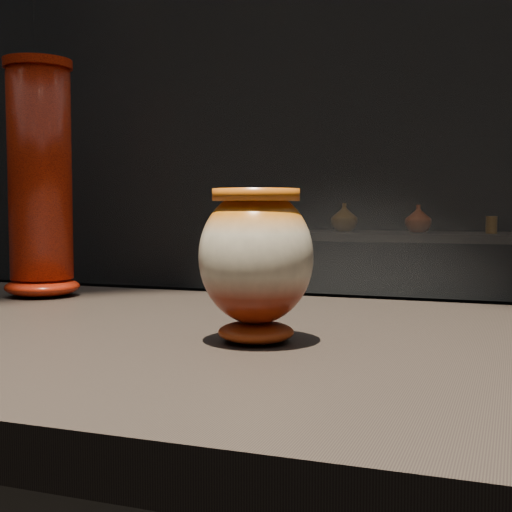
# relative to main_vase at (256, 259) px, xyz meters

# --- Properties ---
(main_vase) EXTENTS (0.14, 0.14, 0.18)m
(main_vase) POSITION_rel_main_vase_xyz_m (0.00, 0.00, 0.00)
(main_vase) COLOR maroon
(main_vase) RESTS_ON display_plinth
(tall_vase) EXTENTS (0.15, 0.15, 0.42)m
(tall_vase) POSITION_rel_main_vase_xyz_m (-0.51, 0.28, 0.10)
(tall_vase) COLOR red
(tall_vase) RESTS_ON display_plinth
(back_shelf) EXTENTS (2.00, 0.60, 0.90)m
(back_shelf) POSITION_rel_main_vase_xyz_m (-0.37, 3.69, -0.36)
(back_shelf) COLOR black
(back_shelf) RESTS_ON ground
(back_vase_left) EXTENTS (0.19, 0.19, 0.18)m
(back_vase_left) POSITION_rel_main_vase_xyz_m (-0.76, 3.70, -0.01)
(back_vase_left) COLOR #9F6417
(back_vase_left) RESTS_ON back_shelf
(back_vase_mid) EXTENTS (0.18, 0.18, 0.17)m
(back_vase_mid) POSITION_rel_main_vase_xyz_m (-0.29, 3.70, -0.01)
(back_vase_mid) COLOR maroon
(back_vase_mid) RESTS_ON back_shelf
(back_vase_right) EXTENTS (0.07, 0.07, 0.10)m
(back_vase_right) POSITION_rel_main_vase_xyz_m (0.14, 3.66, -0.05)
(back_vase_right) COLOR #9F6417
(back_vase_right) RESTS_ON back_shelf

